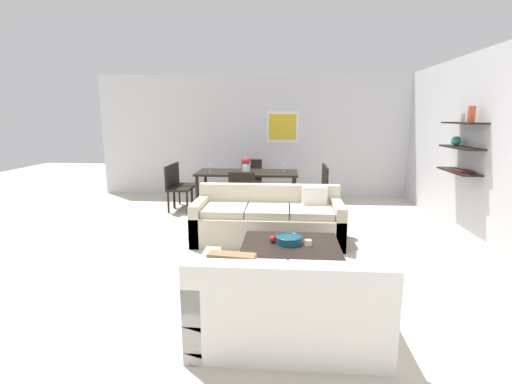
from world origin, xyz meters
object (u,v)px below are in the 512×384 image
coffee_table (290,261)px  dining_chair_foot (242,193)px  wine_glass_foot (245,167)px  dining_chair_left_far (181,182)px  wine_glass_left_near (210,167)px  dining_table (247,175)px  centerpiece_vase (246,164)px  dining_chair_right_far (318,183)px  dining_chair_right_near (320,187)px  wine_glass_right_far (284,166)px  sofa_beige (269,221)px  wine_glass_head (249,163)px  apple_on_coffee_table (273,239)px  candle_jar (308,243)px  dining_chair_head (251,177)px  decorative_bowl (289,239)px  dining_chair_left_near (175,185)px  loveseat_white (287,305)px

coffee_table → dining_chair_foot: size_ratio=1.24×
dining_chair_foot → wine_glass_foot: size_ratio=4.69×
dining_chair_left_far → wine_glass_left_near: 0.81m
dining_table → wine_glass_foot: size_ratio=10.23×
wine_glass_foot → centerpiece_vase: (-0.02, 0.40, 0.01)m
dining_chair_right_far → dining_chair_left_far: same height
dining_chair_right_near → centerpiece_vase: bearing=171.1°
coffee_table → dining_chair_right_far: (0.57, 3.27, 0.31)m
wine_glass_right_far → centerpiece_vase: (-0.73, -0.08, 0.04)m
sofa_beige → wine_glass_head: bearing=102.7°
coffee_table → apple_on_coffee_table: 0.31m
dining_chair_right_far → wine_glass_right_far: bearing=-172.5°
dining_chair_left_far → centerpiece_vase: (1.34, -0.17, 0.39)m
dining_chair_right_near → centerpiece_vase: 1.46m
dining_chair_right_far → wine_glass_right_far: wine_glass_right_far is taller
dining_table → centerpiece_vase: size_ratio=6.79×
sofa_beige → wine_glass_left_near: (-1.20, 1.71, 0.56)m
dining_table → wine_glass_right_far: wine_glass_right_far is taller
dining_chair_right_near → dining_chair_foot: bearing=-154.7°
dining_chair_foot → wine_glass_foot: (-0.00, 0.47, 0.38)m
apple_on_coffee_table → dining_chair_foot: (-0.60, 2.17, 0.09)m
dining_chair_right_near → wine_glass_foot: (-1.37, -0.18, 0.38)m
wine_glass_foot → apple_on_coffee_table: bearing=-77.3°
wine_glass_foot → candle_jar: bearing=-69.9°
wine_glass_foot → centerpiece_vase: size_ratio=0.66×
candle_jar → dining_chair_right_far: (0.37, 3.28, 0.09)m
sofa_beige → wine_glass_left_near: bearing=125.1°
wine_glass_left_near → sofa_beige: bearing=-54.9°
coffee_table → wine_glass_right_far: 3.25m
coffee_table → wine_glass_head: size_ratio=6.75×
candle_jar → centerpiece_vase: bearing=108.2°
candle_jar → centerpiece_vase: (-1.02, 3.11, 0.48)m
dining_chair_head → decorative_bowl: bearing=-78.6°
dining_chair_left_near → centerpiece_vase: 1.41m
centerpiece_vase → dining_chair_head: bearing=88.3°
decorative_bowl → centerpiece_vase: centerpiece_vase is taller
apple_on_coffee_table → dining_chair_right_near: dining_chair_right_near is taller
decorative_bowl → candle_jar: (0.22, -0.06, -0.01)m
dining_chair_left_far → wine_glass_right_far: bearing=-2.4°
decorative_bowl → dining_chair_foot: size_ratio=0.34×
loveseat_white → wine_glass_right_far: (-0.05, 4.40, 0.56)m
coffee_table → wine_glass_left_near: 3.39m
centerpiece_vase → apple_on_coffee_table: bearing=-78.4°
apple_on_coffee_table → dining_table: (-0.60, 3.01, 0.26)m
dining_chair_right_near → dining_chair_foot: same height
coffee_table → decorative_bowl: size_ratio=3.63×
dining_chair_right_far → wine_glass_head: (-1.37, 0.18, 0.36)m
dining_chair_right_near → dining_chair_right_far: bearing=90.0°
sofa_beige → apple_on_coffee_table: bearing=-85.2°
coffee_table → candle_jar: size_ratio=13.27×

